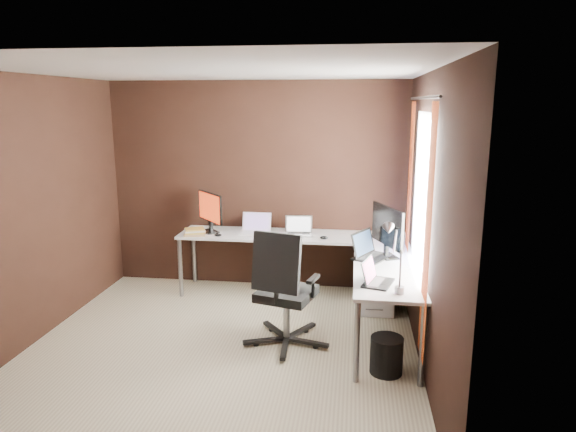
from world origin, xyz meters
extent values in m
cube|color=beige|center=(0.00, 0.00, 0.00)|extent=(3.60, 3.60, 0.00)
cube|color=white|center=(0.00, 0.00, 2.50)|extent=(3.60, 3.60, 0.00)
cube|color=black|center=(0.00, 1.80, 1.25)|extent=(3.60, 0.00, 2.50)
cube|color=black|center=(0.00, -1.80, 1.25)|extent=(3.60, 0.00, 2.50)
cube|color=black|center=(-1.80, 0.00, 1.25)|extent=(0.00, 3.60, 2.50)
cube|color=black|center=(1.80, 0.00, 1.25)|extent=(0.00, 3.60, 2.50)
cube|color=white|center=(1.79, 0.35, 1.45)|extent=(0.00, 1.00, 1.30)
cube|color=#EC5A1B|center=(1.75, -0.38, 1.25)|extent=(0.01, 0.35, 2.00)
cube|color=#EC5A1B|center=(1.75, 1.07, 1.25)|extent=(0.01, 0.35, 2.00)
cylinder|color=slate|center=(1.75, 0.35, 2.28)|extent=(0.02, 1.90, 0.02)
cube|color=white|center=(0.48, 1.50, 0.71)|extent=(2.65, 0.60, 0.03)
cube|color=white|center=(1.50, 0.38, 0.71)|extent=(0.60, 1.65, 0.03)
cylinder|color=slate|center=(-0.81, 1.24, 0.35)|extent=(0.05, 0.05, 0.70)
cylinder|color=slate|center=(-0.81, 1.76, 0.35)|extent=(0.05, 0.05, 0.70)
cylinder|color=slate|center=(1.24, -0.41, 0.35)|extent=(0.05, 0.05, 0.70)
cylinder|color=slate|center=(1.76, -0.41, 0.35)|extent=(0.05, 0.05, 0.70)
cylinder|color=slate|center=(1.76, 1.76, 0.35)|extent=(0.05, 0.05, 0.70)
cube|color=white|center=(1.43, 1.15, 0.30)|extent=(0.42, 0.50, 0.60)
cube|color=black|center=(-0.52, 1.48, 0.74)|extent=(0.28, 0.28, 0.01)
cube|color=black|center=(-0.50, 1.50, 0.80)|extent=(0.06, 0.06, 0.11)
cube|color=black|center=(-0.50, 1.50, 1.03)|extent=(0.39, 0.42, 0.35)
cube|color=#BA2F0E|center=(-0.51, 1.49, 1.03)|extent=(0.35, 0.39, 0.32)
cube|color=black|center=(1.54, 0.73, 0.74)|extent=(0.24, 0.28, 0.01)
cube|color=black|center=(1.52, 0.72, 0.80)|extent=(0.05, 0.06, 0.11)
cube|color=black|center=(1.52, 0.72, 1.05)|extent=(0.27, 0.59, 0.39)
cube|color=#202AA9|center=(1.53, 0.73, 1.05)|extent=(0.24, 0.56, 0.36)
cube|color=white|center=(0.04, 1.49, 0.74)|extent=(0.35, 0.25, 0.02)
cube|color=white|center=(0.04, 1.58, 0.85)|extent=(0.35, 0.07, 0.21)
cube|color=slate|center=(0.04, 1.58, 0.85)|extent=(0.30, 0.06, 0.18)
cube|color=silver|center=(0.55, 1.48, 0.74)|extent=(0.33, 0.25, 0.02)
cube|color=silver|center=(0.55, 1.56, 0.84)|extent=(0.32, 0.09, 0.20)
cube|color=silver|center=(0.55, 1.56, 0.84)|extent=(0.28, 0.07, 0.17)
cube|color=black|center=(1.38, 0.69, 0.74)|extent=(0.43, 0.48, 0.02)
cube|color=black|center=(1.29, 0.74, 0.87)|extent=(0.25, 0.38, 0.24)
cube|color=#152132|center=(1.29, 0.73, 0.87)|extent=(0.22, 0.33, 0.21)
cube|color=black|center=(1.41, -0.07, 0.74)|extent=(0.30, 0.37, 0.02)
cube|color=black|center=(1.33, -0.04, 0.84)|extent=(0.15, 0.32, 0.20)
cube|color=#D15E93|center=(1.33, -0.05, 0.84)|extent=(0.13, 0.28, 0.17)
cube|color=tan|center=(-0.65, 1.33, 0.74)|extent=(0.28, 0.24, 0.02)
cube|color=gold|center=(-0.65, 1.33, 0.77)|extent=(0.26, 0.23, 0.02)
cube|color=beige|center=(-0.65, 1.33, 0.78)|extent=(0.28, 0.26, 0.02)
cube|color=gold|center=(-0.65, 1.33, 0.80)|extent=(0.26, 0.24, 0.01)
ellipsoid|color=black|center=(-0.36, 1.30, 0.75)|extent=(0.10, 0.08, 0.03)
ellipsoid|color=black|center=(0.86, 1.33, 0.75)|extent=(0.11, 0.08, 0.04)
cylinder|color=slate|center=(1.57, -0.27, 0.76)|extent=(0.08, 0.08, 0.06)
cylinder|color=slate|center=(1.57, -0.27, 0.94)|extent=(0.02, 0.02, 0.31)
cylinder|color=slate|center=(1.52, -0.24, 1.16)|extent=(0.02, 0.17, 0.23)
cone|color=slate|center=(1.47, -0.17, 1.23)|extent=(0.10, 0.12, 0.13)
cylinder|color=slate|center=(0.58, 0.21, 0.26)|extent=(0.06, 0.06, 0.40)
cube|color=black|center=(0.58, 0.21, 0.49)|extent=(0.59, 0.59, 0.08)
cube|color=black|center=(0.52, -0.01, 0.86)|extent=(0.46, 0.24, 0.53)
cylinder|color=black|center=(1.49, -0.23, 0.16)|extent=(0.33, 0.33, 0.32)
camera|label=1|loc=(1.19, -4.27, 2.24)|focal=32.00mm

